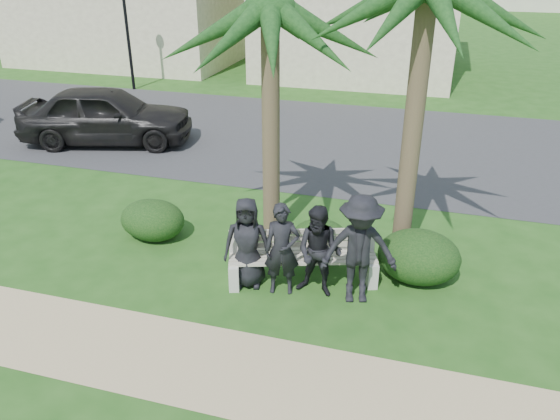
# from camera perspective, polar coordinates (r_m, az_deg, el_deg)

# --- Properties ---
(ground) EXTENTS (160.00, 160.00, 0.00)m
(ground) POSITION_cam_1_polar(r_m,az_deg,el_deg) (9.06, -3.08, -8.58)
(ground) COLOR #1F4C15
(ground) RESTS_ON ground
(footpath) EXTENTS (30.00, 1.60, 0.01)m
(footpath) POSITION_cam_1_polar(r_m,az_deg,el_deg) (7.75, -7.58, -15.79)
(footpath) COLOR tan
(footpath) RESTS_ON ground
(asphalt_street) EXTENTS (160.00, 8.00, 0.01)m
(asphalt_street) POSITION_cam_1_polar(r_m,az_deg,el_deg) (16.07, 6.30, 7.18)
(asphalt_street) COLOR #2D2D30
(asphalt_street) RESTS_ON ground
(street_lamp) EXTENTS (0.36, 0.36, 4.29)m
(street_lamp) POSITION_cam_1_polar(r_m,az_deg,el_deg) (22.36, -15.90, 19.43)
(street_lamp) COLOR black
(street_lamp) RESTS_ON ground
(park_bench) EXTENTS (2.61, 1.30, 0.86)m
(park_bench) POSITION_cam_1_polar(r_m,az_deg,el_deg) (9.13, 2.46, -5.36)
(park_bench) COLOR #B1A794
(park_bench) RESTS_ON ground
(man_a) EXTENTS (0.86, 0.67, 1.56)m
(man_a) POSITION_cam_1_polar(r_m,az_deg,el_deg) (8.88, -3.45, -3.44)
(man_a) COLOR black
(man_a) RESTS_ON ground
(man_b) EXTENTS (0.64, 0.50, 1.56)m
(man_b) POSITION_cam_1_polar(r_m,az_deg,el_deg) (8.67, 0.21, -4.15)
(man_b) COLOR black
(man_b) RESTS_ON ground
(man_c) EXTENTS (0.80, 0.65, 1.55)m
(man_c) POSITION_cam_1_polar(r_m,az_deg,el_deg) (8.64, 4.12, -4.40)
(man_c) COLOR black
(man_c) RESTS_ON ground
(man_d) EXTENTS (1.32, 0.96, 1.83)m
(man_d) POSITION_cam_1_polar(r_m,az_deg,el_deg) (8.49, 8.28, -4.14)
(man_d) COLOR black
(man_d) RESTS_ON ground
(hedge_a) EXTENTS (1.16, 0.96, 0.76)m
(hedge_a) POSITION_cam_1_polar(r_m,az_deg,el_deg) (10.83, -13.43, -0.83)
(hedge_a) COLOR black
(hedge_a) RESTS_ON ground
(hedge_b) EXTENTS (1.19, 0.99, 0.78)m
(hedge_b) POSITION_cam_1_polar(r_m,az_deg,el_deg) (10.75, -13.03, -0.94)
(hedge_b) COLOR black
(hedge_b) RESTS_ON ground
(hedge_d) EXTENTS (1.05, 0.86, 0.68)m
(hedge_d) POSITION_cam_1_polar(r_m,az_deg,el_deg) (9.97, 4.23, -2.85)
(hedge_d) COLOR black
(hedge_d) RESTS_ON ground
(hedge_e) EXTENTS (1.38, 1.14, 0.90)m
(hedge_e) POSITION_cam_1_polar(r_m,az_deg,el_deg) (9.46, 14.32, -4.60)
(hedge_e) COLOR black
(hedge_e) RESTS_ON ground
(hedge_f) EXTENTS (1.20, 0.99, 0.78)m
(hedge_f) POSITION_cam_1_polar(r_m,az_deg,el_deg) (9.62, 14.18, -4.42)
(hedge_f) COLOR black
(hedge_f) RESTS_ON ground
(palm_left) EXTENTS (3.00, 3.00, 5.10)m
(palm_left) POSITION_cam_1_polar(r_m,az_deg,el_deg) (9.47, -1.06, 19.97)
(palm_left) COLOR brown
(palm_left) RESTS_ON ground
(car_a) EXTENTS (5.09, 3.08, 1.62)m
(car_a) POSITION_cam_1_polar(r_m,az_deg,el_deg) (16.36, -17.69, 9.43)
(car_a) COLOR black
(car_a) RESTS_ON ground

